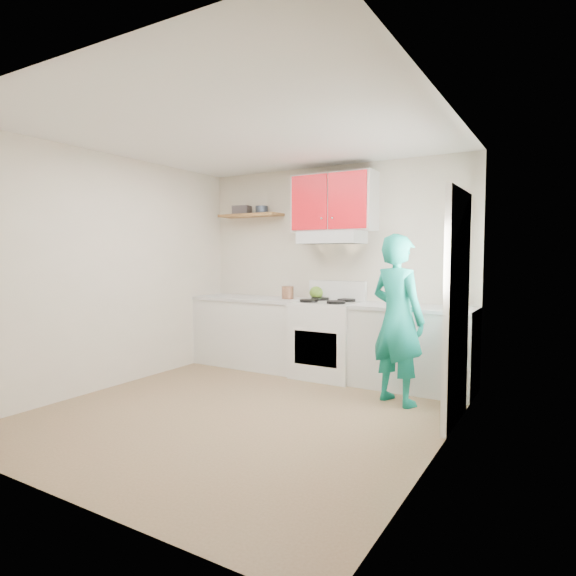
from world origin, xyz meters
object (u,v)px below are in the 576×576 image
Objects in this scene: person at (397,319)px; crock at (288,293)px; kettle at (317,293)px; stove at (327,339)px; tin at (262,210)px.

crock is at bearing 1.43° from person.
kettle is 1.57m from person.
tin is at bearing 169.63° from stove.
crock is at bearing 173.32° from stove.
crock is (-0.33, -0.18, -0.01)m from kettle.
crock is at bearing -140.67° from kettle.
person is (2.14, -0.77, -1.24)m from tin.
tin is 0.90× the size of crock.
kettle reaches higher than crock.
stove is 4.73× the size of kettle.
tin reaches higher than stove.
kettle is 0.38m from crock.
person reaches higher than stove.
person is at bearing -28.69° from stove.
stove is 1.97m from tin.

